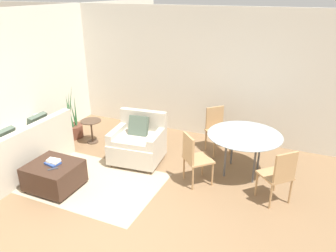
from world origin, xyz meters
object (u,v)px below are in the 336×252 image
Objects in this scene: couch at (22,153)px; book_stack at (53,162)px; armchair at (138,143)px; tv_remote_primary at (53,169)px; ottoman at (54,175)px; dining_chair_far_left at (217,127)px; potted_plant at (73,128)px; dining_table at (244,138)px; dining_chair_near_right at (279,173)px; side_table at (91,127)px; dining_chair_near_left at (194,156)px.

couch reaches higher than book_stack.
armchair is 1.65m from tv_remote_primary.
armchair is 1.61m from ottoman.
armchair is 1.11× the size of dining_chair_far_left.
dining_table is (3.74, -0.02, 0.47)m from potted_plant.
couch is at bearing -147.53° from armchair.
dining_chair_near_right is 1.00× the size of dining_chair_far_left.
armchair is at bearing -140.22° from dining_chair_far_left.
side_table is 3.21m from dining_table.
dining_table is 0.97m from dining_chair_far_left.
dining_table reaches higher than tv_remote_primary.
armchair reaches higher than dining_chair_near_right.
tv_remote_primary is 3.17m from dining_chair_far_left.
couch is 3.11m from dining_chair_near_left.
dining_chair_near_right is (3.28, 1.17, 0.07)m from tv_remote_primary.
dining_table is at bearing 21.85° from couch.
potted_plant is at bearing 171.07° from dining_chair_near_right.
couch is 1.00m from ottoman.
armchair is 2.61m from dining_chair_near_right.
tv_remote_primary is at bearing -114.79° from armchair.
dining_chair_near_left is (2.03, 1.04, 0.04)m from book_stack.
side_table is (-1.29, 0.30, -0.01)m from armchair.
side_table is at bearing 108.19° from tv_remote_primary.
dining_chair_near_right is at bearing -45.00° from dining_chair_far_left.
couch is 2.36× the size of ottoman.
dining_chair_far_left is at bearing 135.00° from dining_chair_near_right.
ottoman is (0.97, -0.26, -0.07)m from couch.
dining_chair_near_right is 1.91m from dining_chair_far_left.
side_table is at bearing -164.02° from dining_chair_far_left.
tv_remote_primary is 0.16× the size of dining_chair_far_left.
dining_table is (3.68, 1.47, 0.37)m from couch.
couch is 1.88× the size of armchair.
dining_chair_far_left is at bearing 90.00° from dining_chair_near_left.
book_stack is at bearing -59.13° from potted_plant.
ottoman is 0.88× the size of dining_chair_near_right.
ottoman is 3.25m from dining_table.
dining_chair_far_left is (2.51, 0.72, 0.16)m from side_table.
book_stack is 0.50× the size of side_table.
dining_table is 0.97m from dining_chair_near_left.
ottoman is 1.59× the size of side_table.
armchair is at bearing 59.58° from book_stack.
armchair is at bearing 165.01° from dining_chair_near_left.
potted_plant is (-0.07, 1.49, -0.10)m from couch.
dining_chair_near_left is at bearing -14.13° from side_table.
tv_remote_primary is 0.16× the size of dining_chair_near_right.
couch reaches higher than dining_chair_far_left.
couch is 1.60× the size of potted_plant.
dining_chair_near_right is at bearing -8.93° from potted_plant.
book_stack reaches higher than side_table.
book_stack is 1.71× the size of tv_remote_primary.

